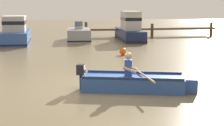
{
  "coord_description": "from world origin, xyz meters",
  "views": [
    {
      "loc": [
        -2.28,
        -10.88,
        2.56
      ],
      "look_at": [
        0.25,
        1.24,
        0.55
      ],
      "focal_mm": 55.35,
      "sensor_mm": 36.0,
      "label": 1
    }
  ],
  "objects_px": {
    "moored_boat_navy": "(130,30)",
    "mooring_buoy": "(123,51)",
    "moored_boat_grey": "(79,35)",
    "rowboat_with_person": "(135,82)",
    "moored_boat_blue": "(16,33)"
  },
  "relations": [
    {
      "from": "rowboat_with_person",
      "to": "moored_boat_grey",
      "type": "bearing_deg",
      "value": 89.8
    },
    {
      "from": "moored_boat_grey",
      "to": "moored_boat_navy",
      "type": "relative_size",
      "value": 0.69
    },
    {
      "from": "rowboat_with_person",
      "to": "moored_boat_navy",
      "type": "distance_m",
      "value": 16.65
    },
    {
      "from": "moored_boat_blue",
      "to": "rowboat_with_person",
      "type": "bearing_deg",
      "value": -73.22
    },
    {
      "from": "rowboat_with_person",
      "to": "moored_boat_grey",
      "type": "relative_size",
      "value": 0.79
    },
    {
      "from": "rowboat_with_person",
      "to": "moored_boat_blue",
      "type": "bearing_deg",
      "value": 106.78
    },
    {
      "from": "moored_boat_grey",
      "to": "moored_boat_navy",
      "type": "distance_m",
      "value": 4.02
    },
    {
      "from": "moored_boat_grey",
      "to": "moored_boat_navy",
      "type": "height_order",
      "value": "moored_boat_navy"
    },
    {
      "from": "moored_boat_grey",
      "to": "mooring_buoy",
      "type": "height_order",
      "value": "moored_boat_grey"
    },
    {
      "from": "moored_boat_blue",
      "to": "mooring_buoy",
      "type": "xyz_separation_m",
      "value": [
        6.04,
        -7.15,
        -0.54
      ]
    },
    {
      "from": "moored_boat_navy",
      "to": "mooring_buoy",
      "type": "distance_m",
      "value": 8.67
    },
    {
      "from": "rowboat_with_person",
      "to": "moored_boat_navy",
      "type": "relative_size",
      "value": 0.54
    },
    {
      "from": "rowboat_with_person",
      "to": "mooring_buoy",
      "type": "xyz_separation_m",
      "value": [
        1.51,
        7.87,
        -0.06
      ]
    },
    {
      "from": "moored_boat_blue",
      "to": "moored_boat_grey",
      "type": "height_order",
      "value": "moored_boat_blue"
    },
    {
      "from": "moored_boat_blue",
      "to": "mooring_buoy",
      "type": "height_order",
      "value": "moored_boat_blue"
    }
  ]
}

